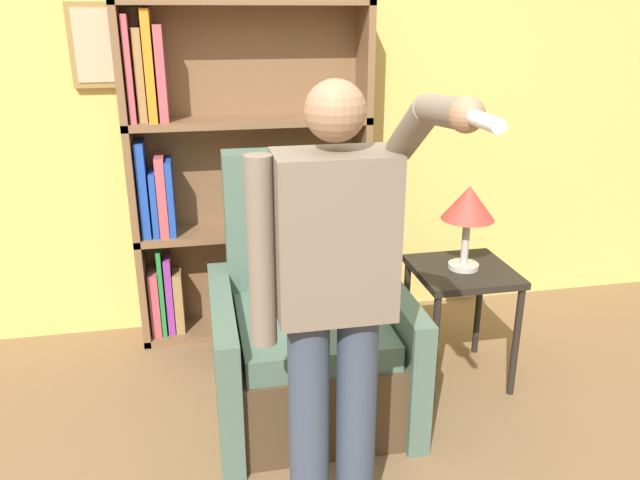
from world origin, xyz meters
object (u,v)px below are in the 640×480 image
Objects in this scene: person_standing at (334,296)px; armchair at (307,335)px; table_lamp at (468,207)px; bookcase at (227,177)px; side_table at (462,286)px.

armchair is at bearing 86.69° from person_standing.
person_standing is 3.87× the size of table_lamp.
bookcase is at bearing 109.91° from armchair.
person_standing is at bearing -135.58° from side_table.
armchair is at bearing -175.34° from table_lamp.
table_lamp is (0.87, 0.85, 0.01)m from person_standing.
person_standing is (0.26, -1.63, -0.02)m from bookcase.
table_lamp is at bearing 4.66° from armchair.
bookcase is 1.44m from side_table.
bookcase reaches higher than armchair.
person_standing reaches higher than armchair.
bookcase is at bearing 99.13° from person_standing.
table_lamp is at bearing 180.00° from side_table.
bookcase is 1.37m from table_lamp.
bookcase is 1.15× the size of person_standing.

